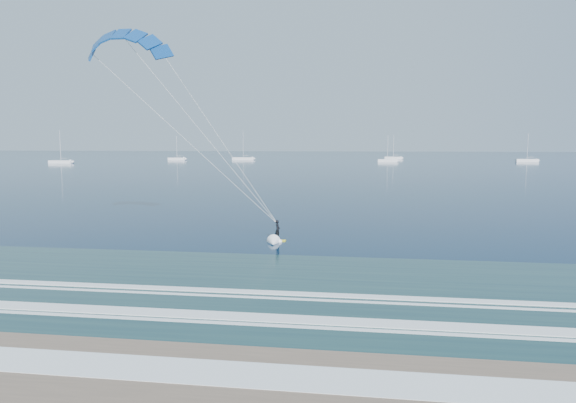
{
  "coord_description": "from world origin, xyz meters",
  "views": [
    {
      "loc": [
        6.73,
        -17.24,
        8.18
      ],
      "look_at": [
        1.1,
        22.19,
        3.58
      ],
      "focal_mm": 32.0,
      "sensor_mm": 36.0,
      "label": 1
    }
  ],
  "objects_px": {
    "kitesurfer_rig": "(202,133)",
    "sailboat_1": "(177,159)",
    "sailboat_3": "(387,160)",
    "sailboat_2": "(243,158)",
    "sailboat_5": "(527,160)",
    "sailboat_0": "(61,162)",
    "sailboat_4": "(393,158)"
  },
  "relations": [
    {
      "from": "sailboat_2",
      "to": "sailboat_3",
      "type": "distance_m",
      "value": 67.83
    },
    {
      "from": "sailboat_1",
      "to": "sailboat_3",
      "type": "distance_m",
      "value": 95.17
    },
    {
      "from": "kitesurfer_rig",
      "to": "sailboat_5",
      "type": "distance_m",
      "value": 206.43
    },
    {
      "from": "sailboat_0",
      "to": "sailboat_1",
      "type": "xyz_separation_m",
      "value": [
        32.11,
        40.88,
        -0.01
      ]
    },
    {
      "from": "kitesurfer_rig",
      "to": "sailboat_1",
      "type": "distance_m",
      "value": 201.12
    },
    {
      "from": "kitesurfer_rig",
      "to": "sailboat_2",
      "type": "relative_size",
      "value": 1.3
    },
    {
      "from": "kitesurfer_rig",
      "to": "sailboat_4",
      "type": "bearing_deg",
      "value": 82.7
    },
    {
      "from": "sailboat_3",
      "to": "sailboat_4",
      "type": "height_order",
      "value": "sailboat_4"
    },
    {
      "from": "sailboat_0",
      "to": "sailboat_2",
      "type": "height_order",
      "value": "sailboat_2"
    },
    {
      "from": "sailboat_0",
      "to": "sailboat_1",
      "type": "distance_m",
      "value": 51.98
    },
    {
      "from": "sailboat_1",
      "to": "kitesurfer_rig",
      "type": "bearing_deg",
      "value": -69.12
    },
    {
      "from": "sailboat_2",
      "to": "sailboat_5",
      "type": "relative_size",
      "value": 1.12
    },
    {
      "from": "kitesurfer_rig",
      "to": "sailboat_0",
      "type": "distance_m",
      "value": 180.0
    },
    {
      "from": "sailboat_4",
      "to": "kitesurfer_rig",
      "type": "bearing_deg",
      "value": -97.3
    },
    {
      "from": "sailboat_4",
      "to": "sailboat_5",
      "type": "relative_size",
      "value": 0.96
    },
    {
      "from": "kitesurfer_rig",
      "to": "sailboat_4",
      "type": "xyz_separation_m",
      "value": [
        27.81,
        217.09,
        -8.25
      ]
    },
    {
      "from": "kitesurfer_rig",
      "to": "sailboat_1",
      "type": "xyz_separation_m",
      "value": [
        -71.63,
        187.75,
        -8.26
      ]
    },
    {
      "from": "sailboat_0",
      "to": "sailboat_5",
      "type": "height_order",
      "value": "sailboat_0"
    },
    {
      "from": "sailboat_3",
      "to": "sailboat_4",
      "type": "distance_m",
      "value": 38.5
    },
    {
      "from": "kitesurfer_rig",
      "to": "sailboat_3",
      "type": "relative_size",
      "value": 1.58
    },
    {
      "from": "kitesurfer_rig",
      "to": "sailboat_0",
      "type": "bearing_deg",
      "value": 125.23
    },
    {
      "from": "kitesurfer_rig",
      "to": "sailboat_3",
      "type": "distance_m",
      "value": 180.55
    },
    {
      "from": "sailboat_4",
      "to": "sailboat_5",
      "type": "height_order",
      "value": "sailboat_5"
    },
    {
      "from": "sailboat_3",
      "to": "kitesurfer_rig",
      "type": "bearing_deg",
      "value": -97.37
    },
    {
      "from": "sailboat_1",
      "to": "sailboat_5",
      "type": "distance_m",
      "value": 153.1
    },
    {
      "from": "sailboat_0",
      "to": "sailboat_2",
      "type": "bearing_deg",
      "value": 38.88
    },
    {
      "from": "sailboat_4",
      "to": "sailboat_5",
      "type": "bearing_deg",
      "value": -27.21
    },
    {
      "from": "sailboat_0",
      "to": "sailboat_5",
      "type": "distance_m",
      "value": 190.04
    },
    {
      "from": "sailboat_1",
      "to": "sailboat_2",
      "type": "distance_m",
      "value": 30.42
    },
    {
      "from": "kitesurfer_rig",
      "to": "sailboat_2",
      "type": "height_order",
      "value": "kitesurfer_rig"
    },
    {
      "from": "sailboat_5",
      "to": "sailboat_0",
      "type": "bearing_deg",
      "value": -167.04
    },
    {
      "from": "sailboat_2",
      "to": "sailboat_1",
      "type": "bearing_deg",
      "value": -163.69
    }
  ]
}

